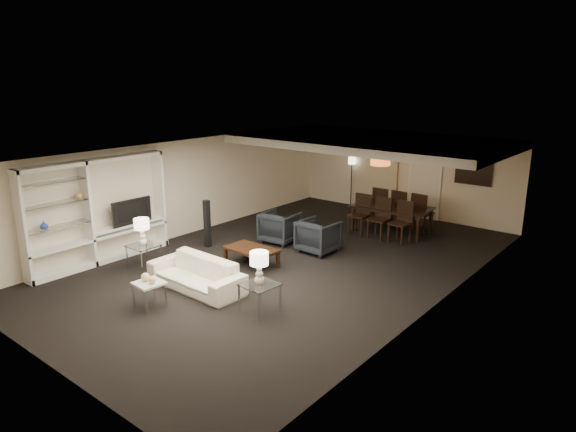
% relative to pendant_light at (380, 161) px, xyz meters
% --- Properties ---
extents(floor, '(11.00, 11.00, 0.00)m').
position_rel_pendant_light_xyz_m(floor, '(-0.30, -3.50, -1.92)').
color(floor, black).
rests_on(floor, ground).
extents(ceiling, '(7.00, 11.00, 0.02)m').
position_rel_pendant_light_xyz_m(ceiling, '(-0.30, -3.50, 0.58)').
color(ceiling, silver).
rests_on(ceiling, ground).
extents(wall_back, '(7.00, 0.02, 2.50)m').
position_rel_pendant_light_xyz_m(wall_back, '(-0.30, 2.00, -0.67)').
color(wall_back, beige).
rests_on(wall_back, ground).
extents(wall_front, '(7.00, 0.02, 2.50)m').
position_rel_pendant_light_xyz_m(wall_front, '(-0.30, -9.00, -0.67)').
color(wall_front, beige).
rests_on(wall_front, ground).
extents(wall_left, '(0.02, 11.00, 2.50)m').
position_rel_pendant_light_xyz_m(wall_left, '(-3.80, -3.50, -0.67)').
color(wall_left, beige).
rests_on(wall_left, ground).
extents(wall_right, '(0.02, 11.00, 2.50)m').
position_rel_pendant_light_xyz_m(wall_right, '(3.20, -3.50, -0.67)').
color(wall_right, beige).
rests_on(wall_right, ground).
extents(ceiling_soffit, '(7.00, 4.00, 0.20)m').
position_rel_pendant_light_xyz_m(ceiling_soffit, '(-0.30, 0.00, 0.48)').
color(ceiling_soffit, silver).
rests_on(ceiling_soffit, ceiling).
extents(curtains, '(1.50, 0.12, 2.40)m').
position_rel_pendant_light_xyz_m(curtains, '(-1.20, 1.92, -0.72)').
color(curtains, beige).
rests_on(curtains, wall_back).
extents(door, '(0.90, 0.05, 2.10)m').
position_rel_pendant_light_xyz_m(door, '(0.40, 1.97, -0.87)').
color(door, silver).
rests_on(door, wall_back).
extents(painting, '(0.95, 0.04, 0.65)m').
position_rel_pendant_light_xyz_m(painting, '(1.80, 1.96, -0.37)').
color(painting, '#142D38').
rests_on(painting, wall_back).
extents(media_unit, '(0.38, 3.40, 2.35)m').
position_rel_pendant_light_xyz_m(media_unit, '(-3.61, -6.10, -0.74)').
color(media_unit, white).
rests_on(media_unit, wall_left).
extents(pendant_light, '(0.52, 0.52, 0.24)m').
position_rel_pendant_light_xyz_m(pendant_light, '(0.00, 0.00, 0.00)').
color(pendant_light, '#D8591E').
rests_on(pendant_light, ceiling_soffit).
extents(sofa, '(2.12, 0.86, 0.62)m').
position_rel_pendant_light_xyz_m(sofa, '(-0.81, -5.75, -1.61)').
color(sofa, beige).
rests_on(sofa, floor).
extents(coffee_table, '(1.18, 0.71, 0.42)m').
position_rel_pendant_light_xyz_m(coffee_table, '(-0.81, -4.15, -1.71)').
color(coffee_table, black).
rests_on(coffee_table, floor).
extents(armchair_left, '(0.92, 0.95, 0.78)m').
position_rel_pendant_light_xyz_m(armchair_left, '(-1.41, -2.45, -1.53)').
color(armchair_left, black).
rests_on(armchair_left, floor).
extents(armchair_right, '(0.86, 0.89, 0.78)m').
position_rel_pendant_light_xyz_m(armchair_right, '(-0.21, -2.45, -1.53)').
color(armchair_right, black).
rests_on(armchair_right, floor).
extents(side_table_left, '(0.59, 0.59, 0.54)m').
position_rel_pendant_light_xyz_m(side_table_left, '(-2.51, -5.75, -1.65)').
color(side_table_left, white).
rests_on(side_table_left, floor).
extents(side_table_right, '(0.63, 0.63, 0.54)m').
position_rel_pendant_light_xyz_m(side_table_right, '(0.89, -5.75, -1.65)').
color(side_table_right, white).
rests_on(side_table_right, floor).
extents(table_lamp_left, '(0.34, 0.34, 0.60)m').
position_rel_pendant_light_xyz_m(table_lamp_left, '(-2.51, -5.75, -1.08)').
color(table_lamp_left, white).
rests_on(table_lamp_left, side_table_left).
extents(table_lamp_right, '(0.37, 0.37, 0.60)m').
position_rel_pendant_light_xyz_m(table_lamp_right, '(0.89, -5.75, -1.08)').
color(table_lamp_right, silver).
rests_on(table_lamp_right, side_table_right).
extents(marble_table, '(0.53, 0.53, 0.48)m').
position_rel_pendant_light_xyz_m(marble_table, '(-0.81, -6.85, -1.68)').
color(marble_table, white).
rests_on(marble_table, floor).
extents(gold_gourd_a, '(0.15, 0.15, 0.15)m').
position_rel_pendant_light_xyz_m(gold_gourd_a, '(-0.91, -6.85, -1.36)').
color(gold_gourd_a, '#F0CD7F').
rests_on(gold_gourd_a, marble_table).
extents(gold_gourd_b, '(0.14, 0.14, 0.14)m').
position_rel_pendant_light_xyz_m(gold_gourd_b, '(-0.71, -6.85, -1.37)').
color(gold_gourd_b, '#DDAB75').
rests_on(gold_gourd_b, marble_table).
extents(television, '(1.02, 0.13, 0.59)m').
position_rel_pendant_light_xyz_m(television, '(-3.58, -5.33, -0.88)').
color(television, black).
rests_on(television, media_unit).
extents(vase_blue, '(0.17, 0.17, 0.18)m').
position_rel_pendant_light_xyz_m(vase_blue, '(-3.61, -7.32, -0.77)').
color(vase_blue, '#2643A6').
rests_on(vase_blue, media_unit).
extents(vase_amber, '(0.15, 0.15, 0.16)m').
position_rel_pendant_light_xyz_m(vase_amber, '(-3.61, -6.50, -0.28)').
color(vase_amber, gold).
rests_on(vase_amber, media_unit).
extents(floor_speaker, '(0.13, 0.13, 1.18)m').
position_rel_pendant_light_xyz_m(floor_speaker, '(-2.56, -3.86, -1.33)').
color(floor_speaker, black).
rests_on(floor_speaker, floor).
extents(dining_table, '(2.12, 1.30, 0.71)m').
position_rel_pendant_light_xyz_m(dining_table, '(0.36, 0.05, -1.56)').
color(dining_table, black).
rests_on(dining_table, floor).
extents(chair_nl, '(0.51, 0.51, 1.06)m').
position_rel_pendant_light_xyz_m(chair_nl, '(-0.24, -0.60, -1.39)').
color(chair_nl, black).
rests_on(chair_nl, floor).
extents(chair_nm, '(0.50, 0.50, 1.06)m').
position_rel_pendant_light_xyz_m(chair_nm, '(0.36, -0.60, -1.39)').
color(chair_nm, black).
rests_on(chair_nm, floor).
extents(chair_nr, '(0.54, 0.54, 1.06)m').
position_rel_pendant_light_xyz_m(chair_nr, '(0.96, -0.60, -1.39)').
color(chair_nr, black).
rests_on(chair_nr, floor).
extents(chair_fl, '(0.51, 0.51, 1.06)m').
position_rel_pendant_light_xyz_m(chair_fl, '(-0.24, 0.70, -1.39)').
color(chair_fl, black).
rests_on(chair_fl, floor).
extents(chair_fm, '(0.53, 0.53, 1.06)m').
position_rel_pendant_light_xyz_m(chair_fm, '(0.36, 0.70, -1.39)').
color(chair_fm, black).
rests_on(chair_fm, floor).
extents(chair_fr, '(0.55, 0.55, 1.06)m').
position_rel_pendant_light_xyz_m(chair_fr, '(0.96, 0.70, -1.39)').
color(chair_fr, black).
rests_on(chair_fr, floor).
extents(floor_lamp, '(0.28, 0.28, 1.62)m').
position_rel_pendant_light_xyz_m(floor_lamp, '(-1.94, 1.70, -1.11)').
color(floor_lamp, black).
rests_on(floor_lamp, floor).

